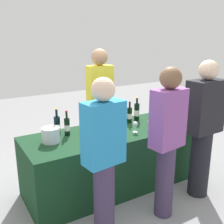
{
  "coord_description": "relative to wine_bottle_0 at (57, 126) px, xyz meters",
  "views": [
    {
      "loc": [
        -1.66,
        -2.75,
        1.93
      ],
      "look_at": [
        0.0,
        0.0,
        1.01
      ],
      "focal_mm": 43.69,
      "sensor_mm": 36.0,
      "label": 1
    }
  ],
  "objects": [
    {
      "name": "wine_glass_3",
      "position": [
        1.2,
        -0.28,
        -0.02
      ],
      "size": [
        0.07,
        0.07,
        0.14
      ],
      "color": "silver",
      "rests_on": "tasting_table"
    },
    {
      "name": "ground_plane",
      "position": [
        0.64,
        -0.2,
        -0.88
      ],
      "size": [
        12.0,
        12.0,
        0.0
      ],
      "primitive_type": "plane",
      "color": "gray"
    },
    {
      "name": "wine_glass_2",
      "position": [
        1.11,
        -0.37,
        -0.03
      ],
      "size": [
        0.07,
        0.07,
        0.13
      ],
      "color": "silver",
      "rests_on": "tasting_table"
    },
    {
      "name": "tasting_table",
      "position": [
        0.64,
        -0.2,
        -0.5
      ],
      "size": [
        2.2,
        0.83,
        0.76
      ],
      "primitive_type": "cube",
      "color": "#14381E",
      "rests_on": "ground_plane"
    },
    {
      "name": "guest_0",
      "position": [
        0.1,
        -0.95,
        -0.02
      ],
      "size": [
        0.39,
        0.25,
        1.58
      ],
      "rotation": [
        0.0,
        0.0,
        0.12
      ],
      "color": "#3F3351",
      "rests_on": "ground_plane"
    },
    {
      "name": "ice_bucket",
      "position": [
        -0.13,
        -0.15,
        -0.04
      ],
      "size": [
        0.21,
        0.21,
        0.17
      ],
      "primitive_type": "cylinder",
      "color": "silver",
      "rests_on": "tasting_table"
    },
    {
      "name": "wine_bottle_4",
      "position": [
        0.92,
        0.02,
        -0.02
      ],
      "size": [
        0.07,
        0.07,
        0.29
      ],
      "color": "black",
      "rests_on": "tasting_table"
    },
    {
      "name": "wine_bottle_2",
      "position": [
        0.36,
        -0.04,
        -0.01
      ],
      "size": [
        0.07,
        0.07,
        0.32
      ],
      "color": "black",
      "rests_on": "tasting_table"
    },
    {
      "name": "wine_bottle_3",
      "position": [
        0.5,
        -0.06,
        -0.01
      ],
      "size": [
        0.08,
        0.08,
        0.3
      ],
      "color": "black",
      "rests_on": "tasting_table"
    },
    {
      "name": "wine_bottle_7",
      "position": [
        1.48,
        -0.02,
        -0.0
      ],
      "size": [
        0.07,
        0.07,
        0.33
      ],
      "color": "black",
      "rests_on": "tasting_table"
    },
    {
      "name": "wine_glass_0",
      "position": [
        0.19,
        -0.42,
        -0.03
      ],
      "size": [
        0.07,
        0.07,
        0.13
      ],
      "color": "silver",
      "rests_on": "tasting_table"
    },
    {
      "name": "wine_bottle_5",
      "position": [
        1.03,
        -0.02,
        -0.01
      ],
      "size": [
        0.07,
        0.07,
        0.3
      ],
      "color": "black",
      "rests_on": "tasting_table"
    },
    {
      "name": "guest_2",
      "position": [
        1.46,
        -0.91,
        0.01
      ],
      "size": [
        0.45,
        0.26,
        1.66
      ],
      "rotation": [
        0.0,
        0.0,
        0.04
      ],
      "color": "black",
      "rests_on": "ground_plane"
    },
    {
      "name": "guest_1",
      "position": [
        0.82,
        -1.0,
        0.02
      ],
      "size": [
        0.38,
        0.24,
        1.63
      ],
      "rotation": [
        0.0,
        0.0,
        0.13
      ],
      "color": "#3F3351",
      "rests_on": "ground_plane"
    },
    {
      "name": "wine_bottle_1",
      "position": [
        0.11,
        -0.04,
        -0.01
      ],
      "size": [
        0.07,
        0.07,
        0.3
      ],
      "color": "black",
      "rests_on": "tasting_table"
    },
    {
      "name": "wine_bottle_6",
      "position": [
        1.17,
        0.01,
        0.0
      ],
      "size": [
        0.08,
        0.08,
        0.33
      ],
      "color": "black",
      "rests_on": "tasting_table"
    },
    {
      "name": "server_pouring",
      "position": [
        0.82,
        0.45,
        0.09
      ],
      "size": [
        0.36,
        0.23,
        1.74
      ],
      "rotation": [
        0.0,
        0.0,
        3.11
      ],
      "color": "black",
      "rests_on": "ground_plane"
    },
    {
      "name": "wine_glass_1",
      "position": [
        0.87,
        -0.37,
        -0.02
      ],
      "size": [
        0.06,
        0.06,
        0.14
      ],
      "color": "silver",
      "rests_on": "tasting_table"
    },
    {
      "name": "wine_bottle_0",
      "position": [
        0.0,
        0.0,
        0.0
      ],
      "size": [
        0.07,
        0.07,
        0.34
      ],
      "color": "black",
      "rests_on": "tasting_table"
    }
  ]
}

